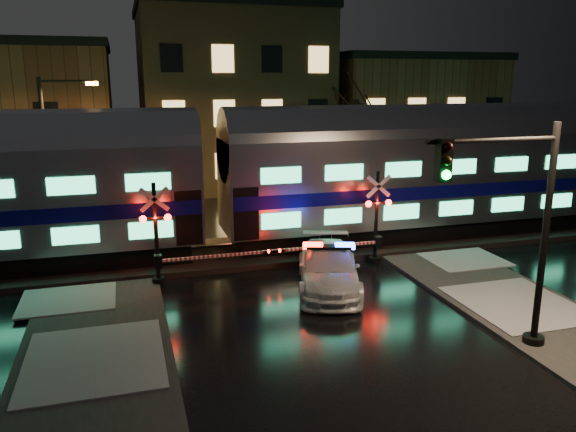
% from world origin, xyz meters
% --- Properties ---
extents(ground, '(120.00, 120.00, 0.00)m').
position_xyz_m(ground, '(0.00, 0.00, 0.00)').
color(ground, black).
rests_on(ground, ground).
extents(ballast, '(90.00, 4.20, 0.24)m').
position_xyz_m(ballast, '(0.00, 5.00, 0.12)').
color(ballast, black).
rests_on(ballast, ground).
extents(sidewalk_left, '(4.00, 20.00, 0.12)m').
position_xyz_m(sidewalk_left, '(-6.50, -6.00, 0.06)').
color(sidewalk_left, '#2D2D2D').
rests_on(sidewalk_left, ground).
extents(building_mid, '(12.00, 11.00, 11.50)m').
position_xyz_m(building_mid, '(2.00, 22.50, 5.75)').
color(building_mid, brown).
rests_on(building_mid, ground).
extents(building_right, '(12.00, 10.00, 8.50)m').
position_xyz_m(building_right, '(15.00, 22.00, 4.25)').
color(building_right, brown).
rests_on(building_right, ground).
extents(train, '(51.00, 3.12, 5.92)m').
position_xyz_m(train, '(-2.13, 5.00, 3.38)').
color(train, black).
rests_on(train, ballast).
extents(police_car, '(3.52, 5.52, 1.66)m').
position_xyz_m(police_car, '(1.22, 0.38, 0.75)').
color(police_car, white).
rests_on(police_car, ground).
extents(crossing_signal_right, '(5.29, 0.63, 3.75)m').
position_xyz_m(crossing_signal_right, '(3.58, 2.30, 1.54)').
color(crossing_signal_right, black).
rests_on(crossing_signal_right, ground).
extents(crossing_signal_left, '(5.28, 0.63, 3.74)m').
position_xyz_m(crossing_signal_left, '(-4.15, 2.30, 1.54)').
color(crossing_signal_left, black).
rests_on(crossing_signal_left, ground).
extents(traffic_light, '(3.99, 0.71, 6.17)m').
position_xyz_m(traffic_light, '(4.15, -5.44, 3.28)').
color(traffic_light, black).
rests_on(traffic_light, ground).
extents(streetlight, '(2.44, 0.26, 7.30)m').
position_xyz_m(streetlight, '(-8.38, 9.00, 4.21)').
color(streetlight, black).
rests_on(streetlight, ground).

